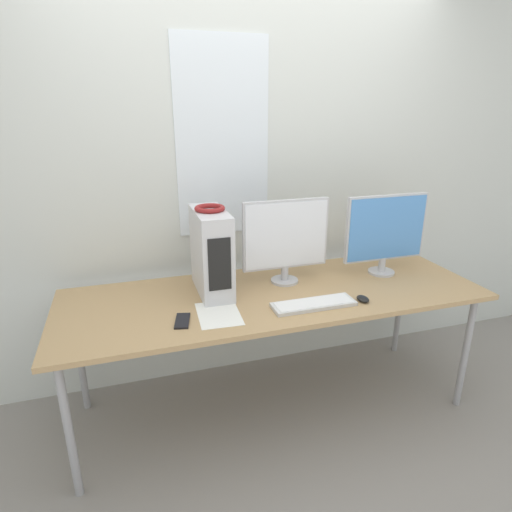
% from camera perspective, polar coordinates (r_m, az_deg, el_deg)
% --- Properties ---
extents(ground_plane, '(14.00, 14.00, 0.00)m').
position_cam_1_polar(ground_plane, '(2.54, 5.64, -24.70)').
color(ground_plane, gray).
extents(wall_back, '(8.00, 0.07, 2.70)m').
position_cam_1_polar(wall_back, '(2.75, -1.21, 10.72)').
color(wall_back, silver).
rests_on(wall_back, ground_plane).
extents(desk, '(2.37, 0.82, 0.77)m').
position_cam_1_polar(desk, '(2.44, 2.47, -5.83)').
color(desk, tan).
rests_on(desk, ground_plane).
extents(pc_tower, '(0.17, 0.42, 0.47)m').
position_cam_1_polar(pc_tower, '(2.37, -5.97, 0.53)').
color(pc_tower, silver).
rests_on(pc_tower, desk).
extents(headphones, '(0.16, 0.16, 0.03)m').
position_cam_1_polar(headphones, '(2.30, -6.19, 6.34)').
color(headphones, maroon).
rests_on(headphones, pc_tower).
extents(monitor_main, '(0.51, 0.16, 0.50)m').
position_cam_1_polar(monitor_main, '(2.47, 3.97, 2.38)').
color(monitor_main, '#B7B7BC').
rests_on(monitor_main, desk).
extents(monitor_right_near, '(0.53, 0.16, 0.50)m').
position_cam_1_polar(monitor_right_near, '(2.72, 16.89, 3.17)').
color(monitor_right_near, '#B7B7BC').
rests_on(monitor_right_near, desk).
extents(keyboard, '(0.45, 0.14, 0.02)m').
position_cam_1_polar(keyboard, '(2.28, 7.69, -6.37)').
color(keyboard, silver).
rests_on(keyboard, desk).
extents(mouse, '(0.06, 0.09, 0.03)m').
position_cam_1_polar(mouse, '(2.38, 14.06, -5.55)').
color(mouse, black).
rests_on(mouse, desk).
extents(cell_phone, '(0.10, 0.16, 0.01)m').
position_cam_1_polar(cell_phone, '(2.14, -9.78, -8.52)').
color(cell_phone, black).
rests_on(cell_phone, desk).
extents(paper_sheet_left, '(0.23, 0.31, 0.00)m').
position_cam_1_polar(paper_sheet_left, '(2.19, -5.00, -7.68)').
color(paper_sheet_left, white).
rests_on(paper_sheet_left, desk).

